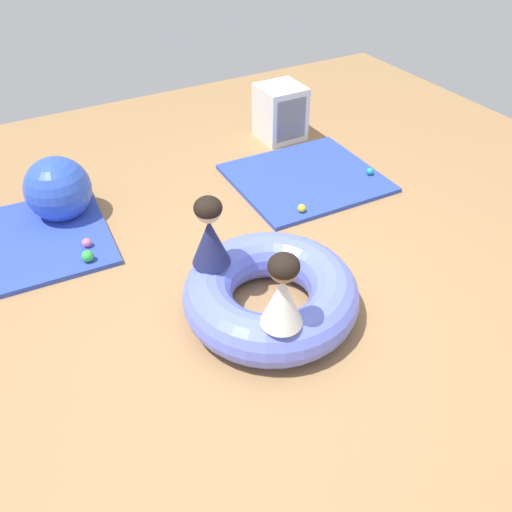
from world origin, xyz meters
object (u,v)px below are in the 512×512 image
(exercise_ball_large, at_px, (58,189))
(play_ball_yellow, at_px, (302,208))
(storage_cube, at_px, (282,113))
(child_in_navy, at_px, (210,232))
(play_ball_teal, at_px, (370,171))
(play_ball_green, at_px, (88,256))
(play_ball_pink, at_px, (87,243))
(child_in_white, at_px, (283,291))
(inflatable_cushion, at_px, (271,294))

(exercise_ball_large, bearing_deg, play_ball_yellow, -28.92)
(storage_cube, bearing_deg, exercise_ball_large, -171.05)
(play_ball_yellow, bearing_deg, child_in_navy, -152.96)
(play_ball_yellow, bearing_deg, play_ball_teal, 13.16)
(play_ball_green, bearing_deg, play_ball_pink, 77.10)
(storage_cube, bearing_deg, child_in_white, -121.49)
(child_in_navy, distance_m, child_in_white, 0.71)
(child_in_navy, height_order, play_ball_teal, child_in_navy)
(play_ball_yellow, height_order, storage_cube, storage_cube)
(play_ball_pink, bearing_deg, play_ball_teal, -4.31)
(inflatable_cushion, height_order, play_ball_green, inflatable_cushion)
(play_ball_teal, relative_size, storage_cube, 0.12)
(child_in_navy, bearing_deg, play_ball_teal, -116.91)
(play_ball_yellow, xyz_separation_m, play_ball_pink, (-1.72, 0.41, 0.00))
(child_in_white, bearing_deg, play_ball_pink, 16.74)
(play_ball_yellow, bearing_deg, play_ball_green, 172.60)
(play_ball_green, height_order, play_ball_yellow, play_ball_green)
(child_in_navy, distance_m, storage_cube, 2.59)
(play_ball_teal, bearing_deg, child_in_white, -142.08)
(inflatable_cushion, xyz_separation_m, play_ball_yellow, (0.82, 0.87, -0.09))
(child_in_white, bearing_deg, play_ball_yellow, -45.21)
(inflatable_cushion, height_order, play_ball_pink, inflatable_cushion)
(child_in_navy, bearing_deg, inflatable_cushion, 173.50)
(child_in_navy, bearing_deg, play_ball_green, -7.83)
(child_in_white, relative_size, exercise_ball_large, 0.91)
(play_ball_teal, distance_m, exercise_ball_large, 2.79)
(play_ball_pink, relative_size, play_ball_teal, 1.08)
(exercise_ball_large, bearing_deg, play_ball_teal, -15.97)
(child_in_white, xyz_separation_m, exercise_ball_large, (-0.79, 2.23, -0.30))
(child_in_white, height_order, play_ball_yellow, child_in_white)
(child_in_navy, distance_m, play_ball_yellow, 1.33)
(play_ball_yellow, distance_m, storage_cube, 1.50)
(child_in_white, height_order, exercise_ball_large, child_in_white)
(play_ball_teal, bearing_deg, inflatable_cushion, -147.90)
(play_ball_pink, bearing_deg, storage_cube, 21.95)
(inflatable_cushion, xyz_separation_m, child_in_navy, (-0.28, 0.31, 0.41))
(child_in_navy, relative_size, play_ball_pink, 6.79)
(exercise_ball_large, xyz_separation_m, storage_cube, (2.39, 0.38, 0.01))
(play_ball_yellow, relative_size, play_ball_pink, 0.96)
(child_in_white, bearing_deg, play_ball_green, 20.53)
(inflatable_cushion, bearing_deg, play_ball_yellow, 46.70)
(inflatable_cushion, relative_size, play_ball_green, 12.84)
(play_ball_teal, bearing_deg, play_ball_pink, 175.69)
(inflatable_cushion, distance_m, play_ball_yellow, 1.20)
(child_in_white, distance_m, exercise_ball_large, 2.39)
(play_ball_green, distance_m, play_ball_teal, 2.67)
(play_ball_pink, xyz_separation_m, play_ball_teal, (2.63, -0.20, -0.00))
(inflatable_cushion, distance_m, play_ball_teal, 2.04)
(inflatable_cushion, height_order, storage_cube, storage_cube)
(inflatable_cushion, distance_m, storage_cube, 2.65)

